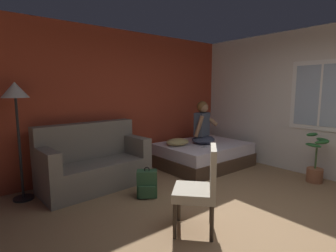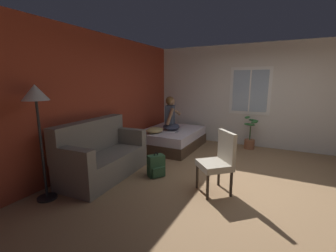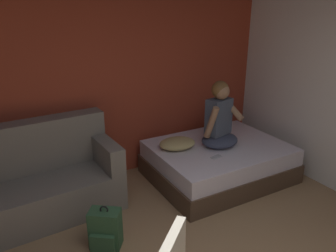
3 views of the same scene
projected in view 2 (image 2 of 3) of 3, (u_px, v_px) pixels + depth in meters
ground_plane at (249, 183)px, 3.91m from camera, size 40.00×40.00×0.00m
wall_back_accent at (109, 99)px, 5.00m from camera, size 9.89×0.16×2.70m
wall_side_with_window at (266, 96)px, 5.85m from camera, size 0.19×7.36×2.70m
bed at (171, 138)px, 6.00m from camera, size 1.80×1.39×0.48m
couch at (101, 155)px, 4.14m from camera, size 1.75×0.92×1.04m
side_chair at (219, 160)px, 3.51m from camera, size 0.65×0.65×0.98m
person_seated at (171, 116)px, 5.88m from camera, size 0.61×0.55×0.88m
backpack at (156, 166)px, 4.16m from camera, size 0.35×0.34×0.46m
throw_pillow at (155, 130)px, 5.54m from camera, size 0.53×0.43×0.14m
cell_phone at (177, 132)px, 5.60m from camera, size 0.15×0.09×0.01m
floor_lamp at (36, 104)px, 3.11m from camera, size 0.36×0.36×1.70m
potted_plant at (250, 137)px, 5.84m from camera, size 0.39×0.37×0.85m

